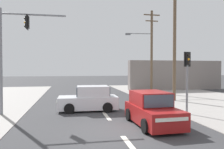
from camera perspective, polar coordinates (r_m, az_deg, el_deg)
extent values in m
plane|color=#3A3A3D|center=(9.49, 1.60, -14.38)|extent=(140.00, 140.00, 0.00)
cube|color=silver|center=(7.65, 5.13, -18.33)|extent=(0.20, 2.40, 0.01)
cube|color=silver|center=(12.35, -1.57, -10.62)|extent=(0.20, 2.40, 0.01)
cube|color=silver|center=(17.22, -4.41, -7.16)|extent=(0.20, 2.40, 0.01)
cylinder|color=brown|center=(18.60, 16.04, 10.20)|extent=(0.26, 0.26, 10.86)
cylinder|color=brown|center=(24.13, 10.30, 5.84)|extent=(0.26, 0.26, 8.86)
cube|color=brown|center=(24.75, 10.35, 15.06)|extent=(1.80, 0.12, 0.11)
cube|color=brown|center=(24.61, 10.34, 13.59)|extent=(1.40, 0.12, 0.10)
cylinder|color=slate|center=(24.04, 7.29, 10.54)|extent=(2.60, 0.35, 0.09)
cube|color=#595B60|center=(23.78, 4.18, 10.48)|extent=(0.59, 0.34, 0.18)
cylinder|color=slate|center=(13.76, -27.09, 3.02)|extent=(0.18, 0.18, 6.00)
cylinder|color=slate|center=(13.72, -19.75, 14.49)|extent=(3.60, 0.14, 0.11)
cube|color=black|center=(13.68, -21.26, 12.58)|extent=(0.20, 0.26, 0.68)
cube|color=black|center=(13.68, -21.26, 12.58)|extent=(0.04, 0.44, 0.84)
sphere|color=black|center=(13.75, -21.78, 13.46)|extent=(0.13, 0.13, 0.13)
sphere|color=orange|center=(13.71, -21.77, 12.56)|extent=(0.13, 0.13, 0.13)
sphere|color=black|center=(13.66, -21.76, 11.65)|extent=(0.13, 0.13, 0.13)
cylinder|color=slate|center=(13.19, 19.00, -3.79)|extent=(0.12, 0.12, 2.80)
cube|color=black|center=(13.14, 19.06, 3.79)|extent=(0.29, 0.24, 0.68)
cube|color=black|center=(13.14, 19.06, 3.79)|extent=(0.44, 0.10, 0.84)
sphere|color=black|center=(13.06, 19.40, 4.77)|extent=(0.13, 0.13, 0.13)
sphere|color=orange|center=(13.05, 19.39, 3.80)|extent=(0.13, 0.13, 0.13)
sphere|color=black|center=(13.04, 19.39, 2.84)|extent=(0.13, 0.13, 0.13)
cube|color=gray|center=(28.12, 16.31, -0.18)|extent=(12.00, 1.00, 3.60)
cube|color=maroon|center=(10.34, 10.56, -10.17)|extent=(1.70, 3.64, 0.76)
cube|color=maroon|center=(10.50, 9.92, -6.12)|extent=(1.53, 1.94, 0.64)
cube|color=#384756|center=(9.62, 12.18, -6.83)|extent=(1.36, 0.10, 0.54)
cube|color=#384756|center=(11.39, 8.02, -5.51)|extent=(1.33, 0.10, 0.51)
cube|color=white|center=(8.71, 15.43, -11.28)|extent=(1.36, 0.08, 0.14)
cylinder|color=black|center=(9.77, 17.64, -12.17)|extent=(0.20, 0.60, 0.60)
cylinder|color=black|center=(9.09, 8.67, -13.16)|extent=(0.20, 0.60, 0.60)
cylinder|color=black|center=(11.70, 12.00, -9.85)|extent=(0.20, 0.60, 0.60)
cylinder|color=black|center=(11.14, 4.38, -10.40)|extent=(0.20, 0.60, 0.60)
cube|color=silver|center=(13.72, -6.31, -7.26)|extent=(3.65, 1.72, 0.76)
cube|color=silver|center=(13.65, -5.06, -4.34)|extent=(1.95, 1.55, 0.64)
cube|color=#384756|center=(13.61, -9.14, -4.37)|extent=(0.11, 1.36, 0.54)
cube|color=#384756|center=(13.75, -1.01, -4.29)|extent=(0.11, 1.33, 0.51)
cube|color=white|center=(13.72, -13.97, -6.57)|extent=(0.09, 1.36, 0.14)
cylinder|color=black|center=(12.95, -11.11, -8.74)|extent=(0.61, 0.20, 0.60)
cylinder|color=black|center=(14.53, -10.91, -7.62)|extent=(0.61, 0.20, 0.60)
cylinder|color=black|center=(13.07, -1.17, -8.62)|extent=(0.61, 0.20, 0.60)
cylinder|color=black|center=(14.63, -2.07, -7.53)|extent=(0.61, 0.20, 0.60)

